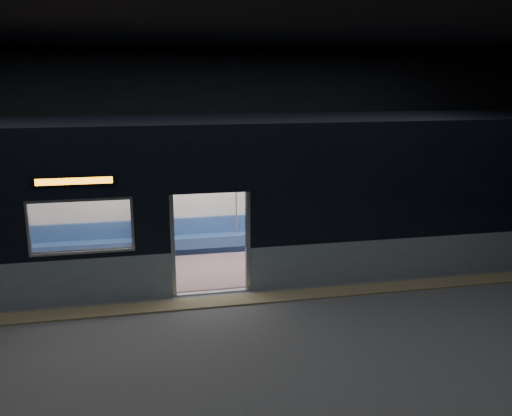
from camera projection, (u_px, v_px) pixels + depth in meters
name	position (u px, v px, depth m)	size (l,w,h in m)	color
station_floor	(219.00, 315.00, 9.85)	(24.00, 14.00, 0.01)	#47494C
station_envelope	(216.00, 111.00, 8.98)	(24.00, 14.00, 5.00)	black
tactile_strip	(215.00, 302.00, 10.37)	(22.80, 0.50, 0.03)	#8C7F59
metro_car	(201.00, 188.00, 11.83)	(18.00, 3.04, 3.35)	#8896A3
passenger	(145.00, 225.00, 12.78)	(0.43, 0.72, 1.40)	black
handbag	(144.00, 232.00, 12.59)	(0.30, 0.25, 0.15)	black
transit_map	(335.00, 187.00, 13.88)	(0.96, 0.03, 0.63)	white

